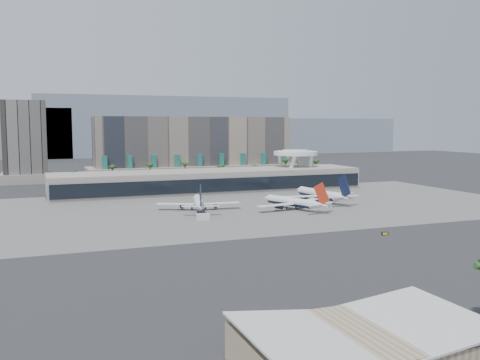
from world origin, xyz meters
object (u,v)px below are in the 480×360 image
object	(u,v)px
airliner_centre	(293,202)
service_vehicle_a	(203,217)
airliner_left	(199,203)
airliner_right	(320,194)
service_vehicle_b	(328,205)
taxiway_sign	(385,234)

from	to	relation	value
airliner_centre	service_vehicle_a	bearing A→B (deg)	173.73
airliner_left	airliner_right	distance (m)	61.80
airliner_left	airliner_right	world-z (taller)	airliner_right
service_vehicle_b	airliner_right	bearing A→B (deg)	96.72
airliner_right	service_vehicle_a	distance (m)	72.88
service_vehicle_b	taxiway_sign	size ratio (longest dim) A/B	1.43
airliner_left	taxiway_sign	distance (m)	84.92
airliner_right	taxiway_sign	bearing A→B (deg)	-110.13
airliner_centre	taxiway_sign	world-z (taller)	airliner_centre
service_vehicle_b	airliner_centre	bearing A→B (deg)	-153.69
airliner_centre	service_vehicle_b	size ratio (longest dim) A/B	10.45
service_vehicle_a	service_vehicle_b	xyz separation A→B (m)	(62.26, 11.98, -0.34)
airliner_centre	airliner_right	size ratio (longest dim) A/B	0.85
service_vehicle_a	taxiway_sign	size ratio (longest dim) A/B	2.08
airliner_left	taxiway_sign	xyz separation A→B (m)	(42.77, -73.31, -2.74)
service_vehicle_a	service_vehicle_b	bearing A→B (deg)	22.94
service_vehicle_a	taxiway_sign	bearing A→B (deg)	-33.25
airliner_left	service_vehicle_b	xyz separation A→B (m)	(56.62, -12.41, -2.38)
airliner_centre	airliner_right	world-z (taller)	airliner_right
airliner_centre	airliner_left	bearing A→B (deg)	140.87
airliner_left	airliner_centre	world-z (taller)	airliner_centre
airliner_left	service_vehicle_b	world-z (taller)	airliner_left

